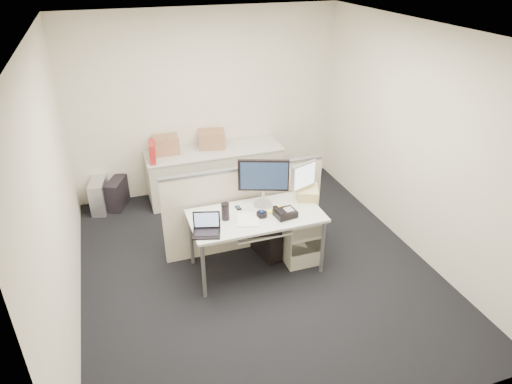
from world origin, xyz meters
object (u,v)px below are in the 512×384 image
object	(u,v)px
desk	(256,220)
laptop	(206,226)
monitor_main	(263,183)
desk_phone	(285,213)

from	to	relation	value
desk	laptop	world-z (taller)	laptop
desk	laptop	xyz separation A→B (m)	(-0.62, -0.21, 0.17)
desk	monitor_main	world-z (taller)	monitor_main
laptop	desk_phone	distance (m)	0.93
monitor_main	desk_phone	xyz separation A→B (m)	(0.15, -0.32, -0.25)
laptop	monitor_main	bearing A→B (deg)	42.96
desk	monitor_main	distance (m)	0.43
desk	monitor_main	size ratio (longest dim) A/B	2.59
monitor_main	desk_phone	bearing A→B (deg)	-44.66
laptop	desk	bearing A→B (deg)	34.80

